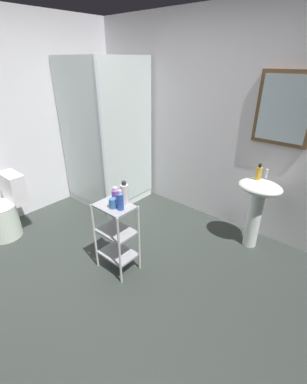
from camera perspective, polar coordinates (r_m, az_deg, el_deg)
ground_plane at (r=2.80m, az=-11.13°, el=-18.50°), size 4.20×4.20×0.02m
wall_back at (r=3.48m, az=12.00°, el=14.41°), size 4.20×0.14×2.50m
shower_stall at (r=4.00m, az=-9.57°, el=4.33°), size 0.92×0.92×2.00m
pedestal_sink at (r=3.09m, az=21.35°, el=-1.77°), size 0.46×0.37×0.81m
sink_faucet at (r=3.09m, az=23.00°, el=3.64°), size 0.03×0.03×0.10m
toilet at (r=3.65m, az=-29.15°, el=-3.77°), size 0.37×0.49×0.76m
storage_cart at (r=2.65m, az=-7.96°, el=-8.58°), size 0.38×0.28×0.74m
hand_soap_bottle at (r=3.01m, az=21.60°, el=3.85°), size 0.06×0.06×0.17m
shampoo_bottle_blue at (r=2.38m, az=-7.13°, el=-1.98°), size 0.06×0.06×0.19m
lotion_bottle_white at (r=2.46m, az=-6.23°, el=-0.42°), size 0.07×0.07×0.23m
conditioner_bottle_purple at (r=2.50m, az=-8.08°, el=-0.89°), size 0.07×0.07×0.16m
rinse_cup at (r=2.44m, az=-8.72°, el=-2.40°), size 0.07×0.07×0.09m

